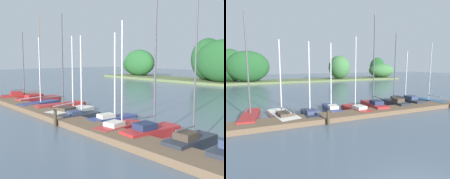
% 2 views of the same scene
% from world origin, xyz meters
% --- Properties ---
extents(dock_pier, '(26.55, 1.80, 0.35)m').
position_xyz_m(dock_pier, '(0.00, 9.10, 0.17)').
color(dock_pier, brown).
rests_on(dock_pier, ground).
extents(far_shore, '(63.67, 8.06, 7.35)m').
position_xyz_m(far_shore, '(-1.49, 41.50, 2.79)').
color(far_shore, '#56663D').
rests_on(far_shore, ground).
extents(sailboat_3, '(1.39, 4.33, 7.69)m').
position_xyz_m(sailboat_3, '(-5.14, 11.36, 0.38)').
color(sailboat_3, maroon).
rests_on(sailboat_3, ground).
extents(sailboat_4, '(2.18, 4.29, 5.80)m').
position_xyz_m(sailboat_4, '(-2.93, 10.86, 0.28)').
color(sailboat_4, silver).
rests_on(sailboat_4, ground).
extents(sailboat_5, '(1.14, 3.07, 5.67)m').
position_xyz_m(sailboat_5, '(-0.94, 10.30, 0.37)').
color(sailboat_5, '#232833').
rests_on(sailboat_5, ground).
extents(sailboat_6, '(1.35, 3.73, 5.79)m').
position_xyz_m(sailboat_6, '(1.23, 11.40, 0.31)').
color(sailboat_6, navy).
rests_on(sailboat_6, ground).
extents(sailboat_7, '(1.52, 3.58, 6.28)m').
position_xyz_m(sailboat_7, '(3.08, 10.35, 0.28)').
color(sailboat_7, maroon).
rests_on(sailboat_7, ground).
extents(sailboat_8, '(1.49, 3.74, 8.38)m').
position_xyz_m(sailboat_8, '(5.13, 10.78, 0.43)').
color(sailboat_8, maroon).
rests_on(sailboat_8, ground).
extents(sailboat_9, '(1.11, 3.21, 6.91)m').
position_xyz_m(sailboat_9, '(7.54, 10.80, 0.38)').
color(sailboat_9, '#232833').
rests_on(sailboat_9, ground).
extents(sailboat_10, '(1.45, 3.91, 5.32)m').
position_xyz_m(sailboat_10, '(9.54, 11.36, 0.37)').
color(sailboat_10, '#232833').
rests_on(sailboat_10, ground).
extents(sailboat_11, '(1.32, 3.60, 6.15)m').
position_xyz_m(sailboat_11, '(11.92, 10.59, 0.28)').
color(sailboat_11, '#285684').
rests_on(sailboat_11, ground).
extents(mooring_piling_1, '(0.23, 0.23, 1.04)m').
position_xyz_m(mooring_piling_1, '(-0.30, 8.02, 0.52)').
color(mooring_piling_1, '#3D3323').
rests_on(mooring_piling_1, ground).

